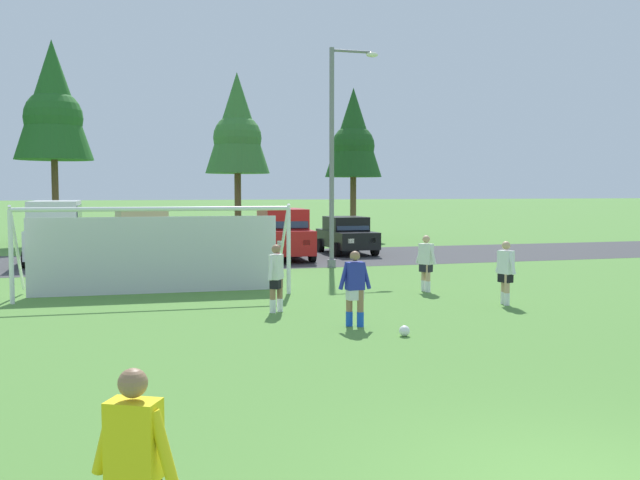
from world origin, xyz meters
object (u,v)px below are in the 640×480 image
object	(u,v)px
player_striker_near	(276,278)
parked_car_slot_center_left	(220,239)
referee	(135,477)
player_defender_far	(426,263)
player_winger_left	(506,273)
parked_car_slot_far_left	(56,230)
street_lamp	(336,155)
parked_car_slot_left	(142,237)
parked_car_slot_center_right	(347,235)
player_winger_right	(355,289)
parked_car_slot_center	(283,233)
soccer_ball	(404,331)
soccer_goal	(156,249)

from	to	relation	value
player_striker_near	parked_car_slot_center_left	world-z (taller)	parked_car_slot_center_left
parked_car_slot_center_left	referee	bearing A→B (deg)	-99.36
player_defender_far	player_striker_near	bearing A→B (deg)	-156.32
player_winger_left	parked_car_slot_far_left	xyz separation A→B (m)	(-11.98, 14.13, 0.52)
player_defender_far	parked_car_slot_center_left	distance (m)	12.08
street_lamp	parked_car_slot_left	bearing A→B (deg)	156.73
parked_car_slot_center_right	player_striker_near	bearing A→B (deg)	-114.36
player_winger_right	parked_car_slot_left	xyz separation A→B (m)	(-4.02, 14.36, 0.29)
player_winger_left	parked_car_slot_center	distance (m)	13.54
soccer_ball	parked_car_slot_center_left	xyz separation A→B (m)	(-1.37, 16.87, 0.77)
player_striker_near	player_defender_far	xyz separation A→B (m)	(4.92, 2.16, 0.00)
player_winger_left	player_winger_right	size ratio (longest dim) A/B	1.00
referee	parked_car_slot_left	bearing A→B (deg)	88.10
player_striker_near	street_lamp	world-z (taller)	street_lamp
soccer_goal	player_winger_right	size ratio (longest dim) A/B	4.56
referee	parked_car_slot_far_left	world-z (taller)	parked_car_slot_far_left
player_defender_far	parked_car_slot_center_right	size ratio (longest dim) A/B	0.39
soccer_ball	parked_car_slot_center_left	distance (m)	16.94
player_striker_near	player_defender_far	distance (m)	5.37
referee	parked_car_slot_center	bearing A→B (deg)	74.45
player_defender_far	parked_car_slot_center	distance (m)	10.70
player_striker_near	parked_car_slot_left	world-z (taller)	parked_car_slot_left
soccer_ball	parked_car_slot_center	distance (m)	16.25
soccer_ball	referee	distance (m)	9.46
player_defender_far	parked_car_slot_center_left	xyz separation A→B (m)	(-4.42, 11.24, 0.05)
player_defender_far	parked_car_slot_left	distance (m)	12.61
parked_car_slot_far_left	street_lamp	size ratio (longest dim) A/B	0.58
player_defender_far	player_winger_right	size ratio (longest dim) A/B	1.00
player_defender_far	parked_car_slot_left	xyz separation A→B (m)	(-7.69, 9.99, 0.29)
player_defender_far	player_winger_left	xyz separation A→B (m)	(0.99, -2.71, 0.00)
parked_car_slot_far_left	parked_car_slot_center_right	world-z (taller)	parked_car_slot_far_left
street_lamp	player_striker_near	bearing A→B (deg)	-115.51
soccer_ball	soccer_goal	distance (m)	8.61
player_winger_left	player_striker_near	bearing A→B (deg)	174.71
player_winger_left	parked_car_slot_center_left	bearing A→B (deg)	111.18
player_defender_far	parked_car_slot_far_left	world-z (taller)	parked_car_slot_far_left
parked_car_slot_center_right	parked_car_slot_far_left	bearing A→B (deg)	-176.14
parked_car_slot_center_left	player_winger_left	bearing A→B (deg)	-68.82
parked_car_slot_far_left	parked_car_slot_center_left	size ratio (longest dim) A/B	1.11
soccer_ball	player_striker_near	xyz separation A→B (m)	(-1.88, 3.47, 0.71)
player_winger_left	parked_car_slot_center_left	xyz separation A→B (m)	(-5.40, 13.95, 0.05)
soccer_goal	street_lamp	bearing A→B (deg)	37.38
player_striker_near	parked_car_slot_center_left	bearing A→B (deg)	87.84
soccer_goal	player_striker_near	bearing A→B (deg)	-54.96
player_winger_right	parked_car_slot_far_left	world-z (taller)	parked_car_slot_far_left
parked_car_slot_left	parked_car_slot_center	xyz separation A→B (m)	(5.87, 0.55, 0.00)
parked_car_slot_far_left	parked_car_slot_center	xyz separation A→B (m)	(9.18, -0.89, -0.23)
parked_car_slot_far_left	player_winger_left	bearing A→B (deg)	-49.70
player_winger_right	parked_car_slot_left	bearing A→B (deg)	105.64
parked_car_slot_center_left	player_winger_right	bearing A→B (deg)	-87.27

